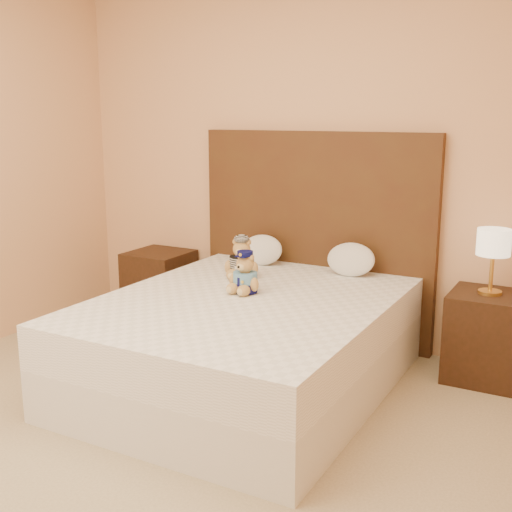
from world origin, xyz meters
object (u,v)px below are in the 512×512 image
at_px(nightstand_left, 160,285).
at_px(teddy_police, 245,272).
at_px(lamp, 494,246).
at_px(pillow_left, 262,248).
at_px(teddy_prisoner, 242,258).
at_px(bed, 246,342).
at_px(pillow_right, 351,258).
at_px(nightstand_right, 486,337).

bearing_deg(nightstand_left, teddy_police, -30.32).
distance_m(nightstand_left, lamp, 2.56).
bearing_deg(teddy_police, pillow_left, 117.46).
relative_size(nightstand_left, teddy_prisoner, 2.05).
relative_size(teddy_prisoner, pillow_left, 0.83).
relative_size(bed, pillow_right, 5.96).
distance_m(bed, nightstand_right, 1.48).
distance_m(lamp, pillow_right, 0.93).
height_order(bed, nightstand_left, same).
bearing_deg(pillow_left, lamp, -1.08).
bearing_deg(bed, teddy_police, 121.90).
relative_size(nightstand_right, teddy_prisoner, 2.05).
distance_m(lamp, pillow_left, 1.60).
xyz_separation_m(bed, teddy_police, (-0.07, 0.11, 0.40)).
xyz_separation_m(nightstand_right, teddy_police, (-1.32, -0.69, 0.40)).
distance_m(lamp, teddy_police, 1.50).
distance_m(nightstand_right, pillow_left, 1.64).
distance_m(pillow_left, pillow_right, 0.68).
height_order(nightstand_left, pillow_left, pillow_left).
distance_m(teddy_prisoner, pillow_right, 0.74).
bearing_deg(teddy_prisoner, teddy_police, -72.68).
distance_m(bed, pillow_left, 0.98).
distance_m(lamp, teddy_prisoner, 1.57).
bearing_deg(nightstand_right, bed, -147.38).
bearing_deg(lamp, pillow_right, 178.11).
height_order(bed, teddy_prisoner, teddy_prisoner).
xyz_separation_m(nightstand_left, pillow_right, (1.59, 0.03, 0.39)).
height_order(teddy_police, teddy_prisoner, teddy_prisoner).
height_order(lamp, teddy_police, lamp).
bearing_deg(nightstand_left, pillow_left, 1.89).
height_order(nightstand_right, pillow_left, pillow_left).
relative_size(lamp, teddy_prisoner, 1.49).
xyz_separation_m(nightstand_right, pillow_left, (-1.59, 0.03, 0.39)).
relative_size(bed, lamp, 5.00).
bearing_deg(teddy_prisoner, nightstand_left, 142.65).
bearing_deg(nightstand_left, pillow_right, 1.08).
bearing_deg(pillow_right, teddy_police, -119.59).
bearing_deg(nightstand_right, pillow_left, 178.92).
distance_m(teddy_prisoner, pillow_left, 0.42).
bearing_deg(lamp, bed, -147.38).
bearing_deg(bed, pillow_right, 67.60).
distance_m(nightstand_right, teddy_prisoner, 1.62).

